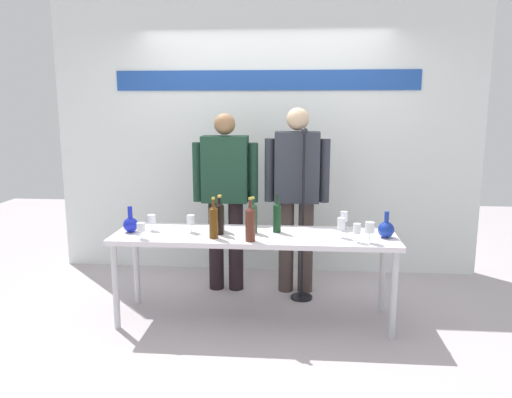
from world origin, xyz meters
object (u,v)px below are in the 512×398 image
at_px(wine_bottle_3, 219,217).
at_px(wine_glass_left_0, 191,220).
at_px(wine_bottle_1, 250,223).
at_px(wine_glass_right_1, 341,224).
at_px(wine_bottle_2, 253,217).
at_px(wine_glass_right_3, 344,217).
at_px(presenter_right, 297,189).
at_px(wine_glass_left_2, 141,227).
at_px(wine_bottle_4, 214,221).
at_px(wine_bottle_5, 277,216).
at_px(wine_glass_right_2, 357,229).
at_px(display_table, 254,241).
at_px(wine_glass_right_0, 370,228).
at_px(decanter_blue_left, 131,224).
at_px(wine_bottle_0, 220,216).
at_px(wine_glass_left_1, 152,219).
at_px(microphone_stand, 302,243).
at_px(decanter_blue_right, 386,229).
at_px(presenter_left, 225,191).

distance_m(wine_bottle_3, wine_glass_left_0, 0.25).
relative_size(wine_bottle_1, wine_glass_right_1, 2.12).
distance_m(wine_bottle_2, wine_glass_right_3, 0.77).
distance_m(presenter_right, wine_glass_left_2, 1.51).
height_order(presenter_right, wine_bottle_4, presenter_right).
distance_m(presenter_right, wine_glass_left_0, 1.10).
xyz_separation_m(wine_bottle_5, wine_glass_right_3, (0.55, 0.14, -0.03)).
relative_size(wine_glass_left_2, wine_glass_right_2, 0.89).
relative_size(display_table, wine_glass_right_0, 14.15).
distance_m(display_table, wine_glass_right_2, 0.83).
bearing_deg(wine_glass_left_0, wine_bottle_5, 5.65).
height_order(decanter_blue_left, wine_glass_left_2, decanter_blue_left).
height_order(decanter_blue_left, wine_bottle_1, wine_bottle_1).
height_order(wine_bottle_2, wine_glass_right_3, wine_bottle_2).
height_order(wine_bottle_0, wine_glass_right_0, wine_bottle_0).
bearing_deg(wine_glass_right_1, wine_glass_right_3, 80.75).
bearing_deg(wine_glass_left_1, wine_bottle_2, 0.00).
bearing_deg(microphone_stand, wine_glass_right_3, -39.18).
bearing_deg(wine_bottle_4, microphone_stand, 42.91).
height_order(wine_bottle_3, wine_bottle_5, wine_bottle_3).
bearing_deg(wine_bottle_5, wine_glass_right_1, -14.52).
relative_size(wine_glass_right_0, wine_glass_right_1, 1.01).
distance_m(wine_glass_right_3, microphone_stand, 0.54).
bearing_deg(decanter_blue_left, wine_bottle_2, 3.52).
height_order(wine_bottle_0, wine_glass_right_1, wine_bottle_0).
height_order(decanter_blue_right, wine_glass_right_0, decanter_blue_right).
bearing_deg(wine_bottle_2, presenter_left, 115.94).
bearing_deg(wine_glass_left_2, display_table, 14.77).
height_order(decanter_blue_right, wine_glass_left_0, decanter_blue_right).
bearing_deg(wine_glass_right_2, wine_glass_left_2, -178.45).
xyz_separation_m(decanter_blue_left, presenter_right, (1.34, 0.71, 0.19)).
bearing_deg(wine_glass_right_2, wine_glass_right_0, -6.40).
height_order(decanter_blue_right, wine_bottle_5, wine_bottle_5).
bearing_deg(wine_bottle_3, wine_glass_right_1, -1.40).
height_order(wine_bottle_1, wine_glass_right_1, wine_bottle_1).
bearing_deg(wine_bottle_0, wine_glass_right_3, 7.80).
bearing_deg(wine_glass_right_1, wine_glass_right_0, -34.26).
xyz_separation_m(wine_bottle_0, wine_bottle_1, (0.28, -0.29, 0.01)).
height_order(wine_bottle_3, microphone_stand, microphone_stand).
xyz_separation_m(wine_bottle_2, wine_bottle_4, (-0.29, -0.19, 0.01)).
xyz_separation_m(presenter_left, wine_glass_right_1, (1.02, -0.74, -0.12)).
bearing_deg(wine_bottle_0, microphone_stand, 31.30).
relative_size(wine_bottle_0, microphone_stand, 0.19).
bearing_deg(wine_glass_left_2, wine_bottle_0, 28.23).
bearing_deg(wine_bottle_5, display_table, -157.09).
relative_size(wine_bottle_2, wine_glass_right_2, 2.04).
xyz_separation_m(wine_bottle_1, wine_glass_right_3, (0.74, 0.43, -0.04)).
xyz_separation_m(wine_bottle_0, wine_bottle_3, (0.01, -0.11, 0.01)).
xyz_separation_m(wine_bottle_2, wine_glass_right_3, (0.74, 0.18, -0.03)).
bearing_deg(wine_glass_right_3, wine_glass_right_0, -69.34).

